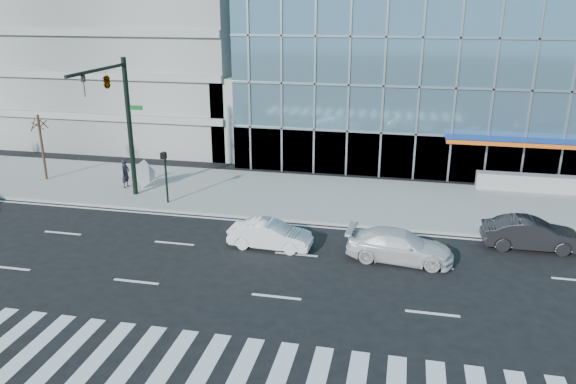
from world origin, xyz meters
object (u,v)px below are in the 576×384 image
Objects in this scene: traffic_signal at (114,97)px; dark_sedan at (531,234)px; tilted_panel at (143,174)px; ped_signal_post at (165,169)px; white_sedan at (270,235)px; street_tree_near at (39,124)px; pedestrian at (125,173)px; white_suv at (400,246)px.

traffic_signal is 22.37m from dark_sedan.
tilted_panel is at bearing 77.52° from dark_sedan.
ped_signal_post is 0.77× the size of white_sedan.
ped_signal_post is 19.29m from dark_sedan.
street_tree_near is at bearing 79.46° from dark_sedan.
white_sedan is at bearing -113.97° from pedestrian.
white_suv is 6.00m from white_sedan.
white_sedan is at bearing -47.62° from tilted_panel.
white_sedan is 12.61m from pedestrian.
white_sedan is 12.25m from dark_sedan.
street_tree_near is (-9.50, 2.56, 1.64)m from ped_signal_post.
traffic_signal reaches higher than white_suv.
ped_signal_post is 0.68× the size of dark_sedan.
traffic_signal reaches higher than street_tree_near.
tilted_panel is at bearing -2.84° from street_tree_near.
street_tree_near reaches higher than dark_sedan.
pedestrian is at bearing 149.77° from ped_signal_post.
pedestrian is at bearing 114.62° from traffic_signal.
white_suv is at bearing -36.43° from tilted_panel.
traffic_signal reaches higher than white_sedan.
white_suv is (22.64, -7.09, -3.09)m from street_tree_near.
tilted_panel is (7.01, -0.35, -2.72)m from street_tree_near.
white_suv reaches higher than white_sedan.
street_tree_near is (-7.00, 2.93, -2.39)m from traffic_signal.
traffic_signal is 1.81× the size of dark_sedan.
ped_signal_post is at bearing 8.52° from traffic_signal.
ped_signal_post is 0.71× the size of street_tree_near.
white_suv is at bearing -17.38° from street_tree_near.
pedestrian reaches higher than dark_sedan.
tilted_panel reaches higher than pedestrian.
white_suv is (15.64, -4.15, -5.48)m from traffic_signal.
white_sedan is (16.64, -6.97, -3.13)m from street_tree_near.
dark_sedan is 3.41× the size of tilted_panel.
dark_sedan is (6.00, 2.59, 0.04)m from white_suv.
ped_signal_post is 3.50m from tilted_panel.
dark_sedan reaches higher than white_suv.
street_tree_near reaches higher than ped_signal_post.
ped_signal_post reaches higher than dark_sedan.
ped_signal_post reaches higher than tilted_panel.
street_tree_near is at bearing 69.51° from white_sedan.
dark_sedan reaches higher than white_sedan.
tilted_panel reaches higher than dark_sedan.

